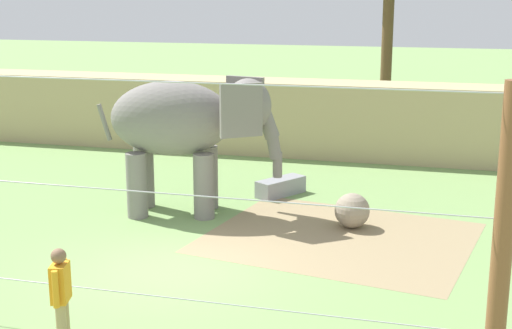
{
  "coord_description": "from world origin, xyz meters",
  "views": [
    {
      "loc": [
        4.88,
        -12.18,
        5.17
      ],
      "look_at": [
        0.74,
        3.09,
        1.4
      ],
      "focal_mm": 50.78,
      "sensor_mm": 36.0,
      "label": 1
    }
  ],
  "objects_px": {
    "elephant": "(186,125)",
    "zookeeper": "(61,298)",
    "enrichment_ball": "(352,211)",
    "feed_trough": "(281,187)"
  },
  "relations": [
    {
      "from": "enrichment_ball",
      "to": "feed_trough",
      "type": "height_order",
      "value": "enrichment_ball"
    },
    {
      "from": "elephant",
      "to": "zookeeper",
      "type": "distance_m",
      "value": 7.33
    },
    {
      "from": "feed_trough",
      "to": "enrichment_ball",
      "type": "bearing_deg",
      "value": -45.44
    },
    {
      "from": "enrichment_ball",
      "to": "feed_trough",
      "type": "distance_m",
      "value": 3.09
    },
    {
      "from": "elephant",
      "to": "enrichment_ball",
      "type": "relative_size",
      "value": 5.44
    },
    {
      "from": "zookeeper",
      "to": "feed_trough",
      "type": "height_order",
      "value": "zookeeper"
    },
    {
      "from": "enrichment_ball",
      "to": "feed_trough",
      "type": "xyz_separation_m",
      "value": [
        -2.17,
        2.2,
        -0.18
      ]
    },
    {
      "from": "zookeeper",
      "to": "feed_trough",
      "type": "relative_size",
      "value": 1.15
    },
    {
      "from": "enrichment_ball",
      "to": "zookeeper",
      "type": "bearing_deg",
      "value": -114.43
    },
    {
      "from": "elephant",
      "to": "zookeeper",
      "type": "xyz_separation_m",
      "value": [
        0.77,
        -7.18,
        -1.22
      ]
    }
  ]
}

